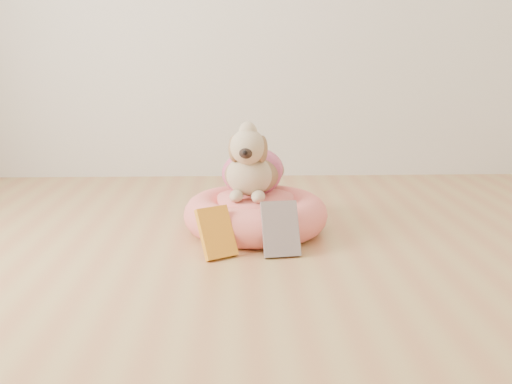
{
  "coord_description": "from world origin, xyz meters",
  "views": [
    {
      "loc": [
        -0.05,
        -1.36,
        0.73
      ],
      "look_at": [
        0.03,
        0.98,
        0.19
      ],
      "focal_mm": 40.0,
      "sensor_mm": 36.0,
      "label": 1
    }
  ],
  "objects_px": {
    "book_yellow": "(217,233)",
    "dog": "(252,156)",
    "pet_bed": "(256,214)",
    "book_white": "(280,229)"
  },
  "relations": [
    {
      "from": "dog",
      "to": "book_yellow",
      "type": "distance_m",
      "value": 0.45
    },
    {
      "from": "pet_bed",
      "to": "book_white",
      "type": "bearing_deg",
      "value": -74.36
    },
    {
      "from": "book_yellow",
      "to": "book_white",
      "type": "relative_size",
      "value": 0.92
    },
    {
      "from": "book_yellow",
      "to": "dog",
      "type": "bearing_deg",
      "value": 37.24
    },
    {
      "from": "pet_bed",
      "to": "book_yellow",
      "type": "bearing_deg",
      "value": -116.76
    },
    {
      "from": "book_yellow",
      "to": "pet_bed",
      "type": "bearing_deg",
      "value": 32.69
    },
    {
      "from": "pet_bed",
      "to": "dog",
      "type": "bearing_deg",
      "value": 112.89
    },
    {
      "from": "pet_bed",
      "to": "book_yellow",
      "type": "relative_size",
      "value": 3.14
    },
    {
      "from": "book_yellow",
      "to": "book_white",
      "type": "distance_m",
      "value": 0.24
    },
    {
      "from": "dog",
      "to": "book_yellow",
      "type": "relative_size",
      "value": 2.29
    }
  ]
}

